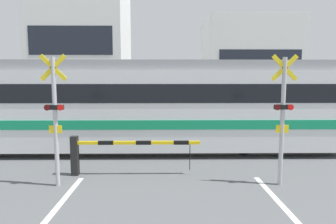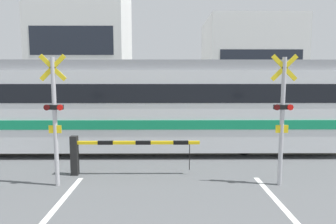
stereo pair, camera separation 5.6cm
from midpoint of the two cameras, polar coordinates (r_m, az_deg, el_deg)
name	(u,v)px [view 1 (the left image)]	position (r m, az deg, el deg)	size (l,w,h in m)	color
rail_track_near	(168,154)	(11.08, -0.16, -7.93)	(50.00, 0.10, 0.08)	#5B564C
rail_track_far	(168,145)	(12.48, -0.22, -6.28)	(50.00, 0.10, 0.08)	#5B564C
commuter_train	(86,104)	(11.89, -15.55, 1.57)	(19.15, 2.88, 3.42)	silver
crossing_barrier_near	(107,149)	(8.88, -11.81, -6.99)	(3.72, 0.20, 1.15)	black
crossing_barrier_far	(204,120)	(14.62, 6.79, -1.58)	(3.72, 0.20, 1.15)	black
crossing_signal_left	(55,114)	(8.17, -20.89, -0.44)	(0.68, 0.15, 3.40)	#B2B2B7
crossing_signal_right	(283,114)	(8.24, 20.82, -0.38)	(0.68, 0.15, 3.40)	#B2B2B7
pedestrian	(186,109)	(17.53, 3.42, 0.65)	(0.38, 0.23, 1.75)	#23232D
building_left_of_street	(83,52)	(24.64, -15.90, 11.00)	(6.74, 6.33, 9.65)	white
building_right_of_street	(247,67)	(24.62, 14.83, 8.25)	(6.71, 6.33, 7.26)	white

